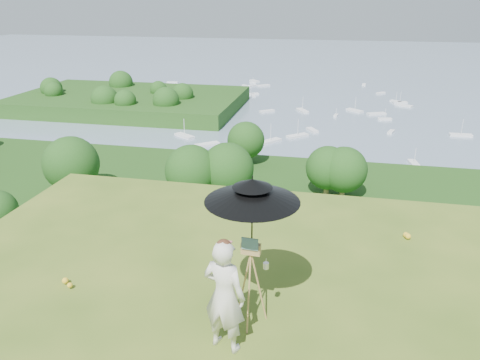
# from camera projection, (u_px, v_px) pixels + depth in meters

# --- Properties ---
(forest_slope) EXTENTS (140.00, 56.00, 22.00)m
(forest_slope) POSITION_uv_depth(u_px,v_px,m) (320.00, 351.00, 47.26)
(forest_slope) COLOR #193C10
(forest_slope) RESTS_ON bay_water
(shoreline_tier) EXTENTS (170.00, 28.00, 8.00)m
(shoreline_tier) POSITION_uv_depth(u_px,v_px,m) (328.00, 231.00, 86.24)
(shoreline_tier) COLOR slate
(shoreline_tier) RESTS_ON bay_water
(bay_water) EXTENTS (700.00, 700.00, 0.00)m
(bay_water) POSITION_uv_depth(u_px,v_px,m) (340.00, 78.00, 235.72)
(bay_water) COLOR #718CA1
(bay_water) RESTS_ON ground
(peninsula) EXTENTS (90.00, 60.00, 12.00)m
(peninsula) POSITION_uv_depth(u_px,v_px,m) (129.00, 94.00, 170.89)
(peninsula) COLOR #193C10
(peninsula) RESTS_ON bay_water
(slope_trees) EXTENTS (110.00, 50.00, 6.00)m
(slope_trees) POSITION_uv_depth(u_px,v_px,m) (330.00, 227.00, 42.12)
(slope_trees) COLOR #1E4815
(slope_trees) RESTS_ON forest_slope
(harbor_town) EXTENTS (110.00, 22.00, 5.00)m
(harbor_town) POSITION_uv_depth(u_px,v_px,m) (331.00, 199.00, 83.85)
(harbor_town) COLOR beige
(harbor_town) RESTS_ON shoreline_tier
(moored_boats) EXTENTS (140.00, 140.00, 0.70)m
(moored_boats) POSITION_uv_depth(u_px,v_px,m) (301.00, 111.00, 166.07)
(moored_boats) COLOR white
(moored_boats) RESTS_ON bay_water
(painter) EXTENTS (0.67, 0.53, 1.62)m
(painter) POSITION_uv_depth(u_px,v_px,m) (224.00, 296.00, 6.03)
(painter) COLOR silver
(painter) RESTS_ON ground
(field_easel) EXTENTS (0.58, 0.58, 1.41)m
(field_easel) POSITION_uv_depth(u_px,v_px,m) (251.00, 281.00, 6.53)
(field_easel) COLOR #A27543
(field_easel) RESTS_ON ground
(sun_umbrella) EXTENTS (1.53, 1.53, 1.11)m
(sun_umbrella) POSITION_uv_depth(u_px,v_px,m) (252.00, 215.00, 6.19)
(sun_umbrella) COLOR black
(sun_umbrella) RESTS_ON field_easel
(painter_cap) EXTENTS (0.26, 0.29, 0.10)m
(painter_cap) POSITION_uv_depth(u_px,v_px,m) (224.00, 244.00, 5.75)
(painter_cap) COLOR #E17B7B
(painter_cap) RESTS_ON painter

